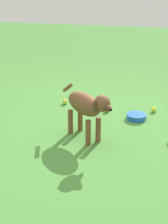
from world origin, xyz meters
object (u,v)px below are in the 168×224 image
at_px(tennis_ball_2, 65,102).
at_px(water_bowl, 136,117).
at_px(tennis_ball_4, 107,110).
at_px(tennis_ball_0, 154,109).
at_px(tennis_ball_1, 96,105).
at_px(dog, 87,106).

height_order(tennis_ball_2, water_bowl, tennis_ball_2).
xyz_separation_m(tennis_ball_4, water_bowl, (-0.35, 0.13, -0.00)).
bearing_deg(tennis_ball_2, tennis_ball_0, 178.53).
relative_size(tennis_ball_0, tennis_ball_4, 1.00).
xyz_separation_m(tennis_ball_1, water_bowl, (-0.50, 0.25, -0.00)).
bearing_deg(tennis_ball_1, water_bowl, 154.08).
bearing_deg(tennis_ball_2, dog, 117.66).
distance_m(tennis_ball_2, tennis_ball_4, 0.57).
distance_m(dog, tennis_ball_2, 1.04).
relative_size(dog, tennis_ball_2, 9.21).
relative_size(tennis_ball_2, water_bowl, 0.30).
bearing_deg(tennis_ball_0, tennis_ball_1, 0.70).
height_order(tennis_ball_0, tennis_ball_1, same).
height_order(dog, tennis_ball_4, dog).
xyz_separation_m(tennis_ball_1, tennis_ball_4, (-0.15, 0.11, 0.00)).
bearing_deg(tennis_ball_4, dog, 82.85).
relative_size(tennis_ball_1, tennis_ball_4, 1.00).
height_order(dog, tennis_ball_1, dog).
distance_m(tennis_ball_0, water_bowl, 0.31).
relative_size(tennis_ball_2, tennis_ball_4, 1.00).
bearing_deg(water_bowl, tennis_ball_1, -25.92).
height_order(tennis_ball_1, water_bowl, tennis_ball_1).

